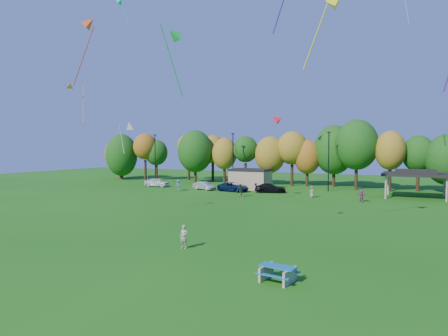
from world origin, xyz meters
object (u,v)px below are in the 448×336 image
at_px(kite_flyer, 184,237).
at_px(car_c, 233,187).
at_px(picnic_table, 278,272).
at_px(car_d, 270,188).
at_px(car_b, 204,186).
at_px(car_a, 157,182).

xyz_separation_m(kite_flyer, car_c, (-11.17, 32.57, -0.10)).
distance_m(picnic_table, car_c, 40.70).
relative_size(car_c, car_d, 1.08).
bearing_deg(car_b, car_c, -72.72).
xyz_separation_m(picnic_table, car_c, (-18.88, 36.06, 0.23)).
xyz_separation_m(kite_flyer, car_b, (-16.26, 32.58, -0.14)).
distance_m(car_b, car_d, 10.71).
bearing_deg(car_c, car_d, -68.29).
relative_size(car_a, car_b, 1.09).
xyz_separation_m(kite_flyer, car_a, (-25.87, 33.39, -0.06)).
height_order(picnic_table, car_b, car_b).
bearing_deg(car_a, car_b, -98.94).
height_order(kite_flyer, car_c, kite_flyer).
distance_m(picnic_table, kite_flyer, 8.47).
relative_size(car_b, car_d, 0.86).
relative_size(picnic_table, car_a, 0.47).
distance_m(picnic_table, car_d, 39.36).
bearing_deg(car_a, car_d, -93.68).
relative_size(kite_flyer, car_d, 0.34).
xyz_separation_m(picnic_table, car_b, (-23.97, 36.08, 0.19)).
distance_m(kite_flyer, car_c, 34.43).
height_order(car_c, car_d, car_c).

